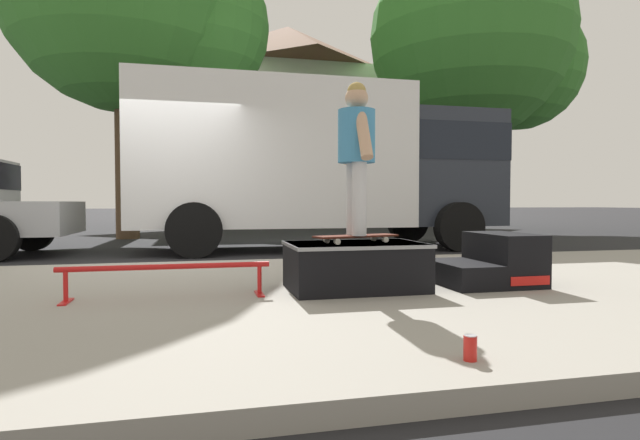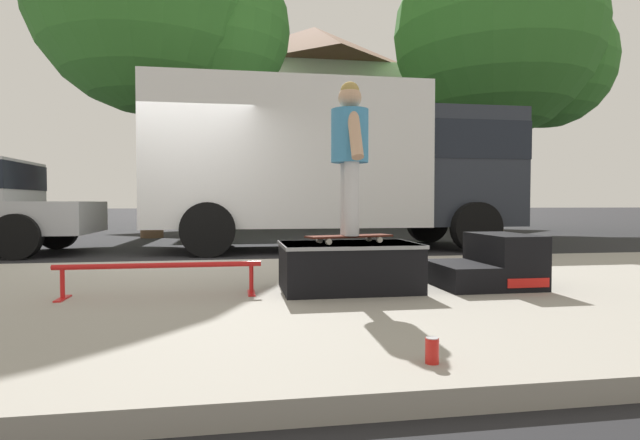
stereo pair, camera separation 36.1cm
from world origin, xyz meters
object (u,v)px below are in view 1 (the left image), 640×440
at_px(grind_rail, 167,272).
at_px(skater_kid, 356,146).
at_px(skate_box, 355,265).
at_px(soda_can, 470,348).
at_px(box_truck, 320,161).
at_px(street_tree_main, 140,0).
at_px(kicker_ramp, 491,263).
at_px(street_tree_neighbour, 480,45).
at_px(skateboard, 356,237).

distance_m(grind_rail, skater_kid, 1.93).
xyz_separation_m(skate_box, soda_can, (-0.06, -2.08, -0.16)).
bearing_deg(grind_rail, box_truck, 64.49).
xyz_separation_m(soda_can, street_tree_main, (-2.65, 11.08, 5.67)).
height_order(kicker_ramp, street_tree_neighbour, street_tree_neighbour).
distance_m(skate_box, box_truck, 5.54).
relative_size(skater_kid, soda_can, 10.63).
bearing_deg(box_truck, street_tree_neighbour, 38.14).
distance_m(skate_box, street_tree_main, 10.90).
xyz_separation_m(skater_kid, street_tree_neighbour, (7.32, 10.33, 4.46)).
xyz_separation_m(grind_rail, skater_kid, (1.61, 0.02, 1.06)).
bearing_deg(skater_kid, street_tree_neighbour, 54.65).
relative_size(skateboard, street_tree_main, 0.09).
bearing_deg(skateboard, skate_box, 101.26).
relative_size(grind_rail, street_tree_neighbour, 0.18).
bearing_deg(skate_box, soda_can, -91.56).
xyz_separation_m(skateboard, box_truck, (0.94, 5.31, 1.11)).
xyz_separation_m(soda_can, box_truck, (1.00, 7.37, 1.52)).
bearing_deg(soda_can, skateboard, 88.31).
relative_size(street_tree_main, street_tree_neighbour, 0.98).
distance_m(grind_rail, skateboard, 1.63).
xyz_separation_m(kicker_ramp, box_truck, (-0.40, 5.29, 1.38)).
xyz_separation_m(skate_box, skateboard, (0.00, -0.02, 0.25)).
bearing_deg(skate_box, kicker_ramp, -0.02).
relative_size(grind_rail, box_truck, 0.24).
relative_size(skater_kid, street_tree_main, 0.15).
bearing_deg(box_truck, soda_can, -97.73).
bearing_deg(grind_rail, skater_kid, 0.88).
bearing_deg(skater_kid, kicker_ramp, 0.88).
bearing_deg(soda_can, skater_kid, 88.31).
distance_m(grind_rail, street_tree_main, 10.66).
xyz_separation_m(soda_can, street_tree_neighbour, (7.38, 12.38, 5.67)).
relative_size(skate_box, skateboard, 1.48).
bearing_deg(kicker_ramp, street_tree_neighbour, 59.87).
bearing_deg(kicker_ramp, skater_kid, -179.12).
xyz_separation_m(grind_rail, skateboard, (1.61, 0.02, 0.26)).
distance_m(kicker_ramp, soda_can, 2.51).
height_order(soda_can, street_tree_neighbour, street_tree_neighbour).
height_order(skate_box, soda_can, skate_box).
xyz_separation_m(skate_box, box_truck, (0.94, 5.29, 1.36)).
distance_m(skateboard, soda_can, 2.10).
height_order(grind_rail, skater_kid, skater_kid).
height_order(box_truck, street_tree_neighbour, street_tree_neighbour).
bearing_deg(skater_kid, street_tree_main, 106.74).
bearing_deg(skater_kid, skateboard, 126.87).
bearing_deg(soda_can, skate_box, 88.44).
relative_size(skate_box, soda_can, 9.44).
relative_size(kicker_ramp, box_truck, 0.13).
height_order(skate_box, box_truck, box_truck).
xyz_separation_m(grind_rail, box_truck, (2.55, 5.34, 1.37)).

